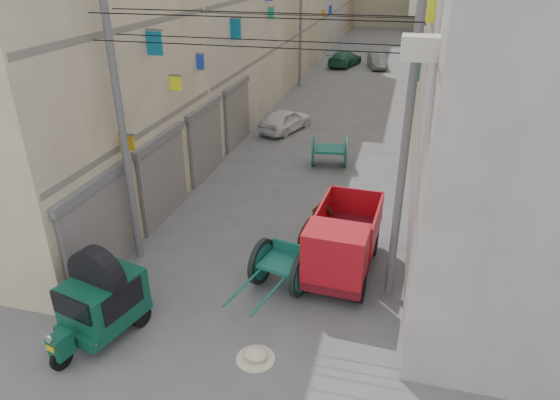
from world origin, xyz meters
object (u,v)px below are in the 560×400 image
(tonga_cart, at_px, (281,267))
(mini_truck, at_px, (341,249))
(second_cart, at_px, (329,151))
(distant_car_green, at_px, (345,59))
(auto_rickshaw, at_px, (101,297))
(distant_car_grey, at_px, (377,61))
(horse, at_px, (315,237))
(distant_car_white, at_px, (285,120))
(feed_sack, at_px, (256,354))

(tonga_cart, height_order, mini_truck, mini_truck)
(second_cart, height_order, distant_car_green, second_cart)
(mini_truck, xyz_separation_m, distant_car_green, (-3.85, 29.38, -0.36))
(auto_rickshaw, distance_m, distant_car_grey, 32.90)
(horse, relative_size, distant_car_green, 0.46)
(second_cart, xyz_separation_m, horse, (0.77, -7.34, 0.11))
(tonga_cart, distance_m, second_cart, 8.83)
(distant_car_grey, relative_size, distant_car_green, 0.82)
(horse, bearing_deg, distant_car_white, -75.39)
(distant_car_white, bearing_deg, distant_car_grey, -81.41)
(auto_rickshaw, distance_m, second_cart, 12.05)
(second_cart, bearing_deg, auto_rickshaw, -114.60)
(auto_rickshaw, relative_size, horse, 1.36)
(distant_car_grey, bearing_deg, tonga_cart, -103.88)
(auto_rickshaw, xyz_separation_m, distant_car_grey, (3.69, 32.69, -0.47))
(tonga_cart, distance_m, distant_car_grey, 29.95)
(horse, xyz_separation_m, distant_car_green, (-3.00, 28.65, -0.20))
(feed_sack, height_order, distant_car_green, distant_car_green)
(distant_car_grey, bearing_deg, distant_car_green, 162.35)
(tonga_cart, distance_m, feed_sack, 2.75)
(distant_car_grey, bearing_deg, auto_rickshaw, -109.97)
(second_cart, distance_m, distant_car_grey, 21.13)
(tonga_cart, xyz_separation_m, second_cart, (-0.17, 8.83, 0.02))
(auto_rickshaw, height_order, distant_car_white, auto_rickshaw)
(horse, relative_size, distant_car_white, 0.57)
(feed_sack, height_order, distant_car_grey, distant_car_grey)
(auto_rickshaw, bearing_deg, tonga_cart, 52.06)
(horse, bearing_deg, second_cart, -87.17)
(mini_truck, bearing_deg, distant_car_grey, 95.75)
(horse, height_order, distant_car_white, horse)
(feed_sack, xyz_separation_m, distant_car_white, (-3.16, 15.59, 0.43))
(tonga_cart, height_order, second_cart, second_cart)
(feed_sack, relative_size, distant_car_white, 0.16)
(tonga_cart, bearing_deg, distant_car_grey, 103.17)
(distant_car_white, bearing_deg, distant_car_green, -72.84)
(distant_car_grey, height_order, distant_car_green, distant_car_green)
(tonga_cart, relative_size, distant_car_white, 0.90)
(second_cart, height_order, feed_sack, second_cart)
(auto_rickshaw, bearing_deg, distant_car_grey, 97.62)
(horse, distance_m, distant_car_green, 28.81)
(second_cart, xyz_separation_m, distant_car_white, (-2.89, 4.07, -0.11))
(auto_rickshaw, distance_m, tonga_cart, 4.46)
(mini_truck, bearing_deg, horse, 142.68)
(distant_car_grey, xyz_separation_m, distant_car_green, (-2.58, 0.19, 0.04))
(distant_car_white, bearing_deg, tonga_cart, 122.63)
(tonga_cart, distance_m, mini_truck, 1.67)
(mini_truck, height_order, second_cart, mini_truck)
(mini_truck, bearing_deg, auto_rickshaw, -141.56)
(second_cart, bearing_deg, distant_car_grey, 80.56)
(distant_car_white, distance_m, distant_car_green, 17.26)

